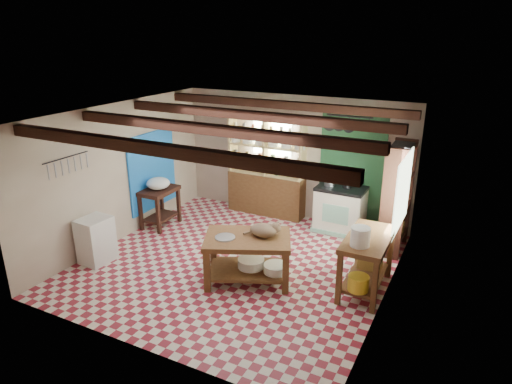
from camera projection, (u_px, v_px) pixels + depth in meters
The scene contains 30 objects.
floor at pixel (237, 264), 7.92m from camera, with size 5.00×5.00×0.02m, color maroon.
ceiling at pixel (234, 114), 7.04m from camera, with size 5.00×5.00×0.02m, color #48484D.
wall_back at pixel (294, 157), 9.58m from camera, with size 5.00×0.04×2.60m, color #B8A694.
wall_front at pixel (132, 257), 5.38m from camera, with size 5.00×0.04×2.60m, color #B8A694.
wall_left at pixel (120, 173), 8.55m from camera, with size 0.04×5.00×2.60m, color #B8A694.
wall_right at pixel (390, 221), 6.42m from camera, with size 0.04×5.00×2.60m, color #B8A694.
ceiling_beams at pixel (235, 122), 7.08m from camera, with size 5.00×3.80×0.15m, color #371B13.
blue_wall_patch at pixel (152, 171), 9.36m from camera, with size 0.04×1.40×1.60m, color blue.
green_wall_patch at pixel (352, 168), 9.04m from camera, with size 1.30×0.04×2.30m, color #1D4A2A.
window_back at pixel (272, 136), 9.64m from camera, with size 0.90×0.02×0.80m, color beige.
window_right at pixel (403, 192), 7.23m from camera, with size 0.02×1.30×1.20m, color beige.
utensil_rail at pixel (67, 165), 7.35m from camera, with size 0.06×0.90×0.28m, color black.
pot_rack at pixel (349, 125), 8.37m from camera, with size 0.86×0.12×0.36m, color black.
shelving_unit at pixel (266, 165), 9.72m from camera, with size 1.70×0.34×2.20m, color tan.
tall_rack at pixel (397, 198), 8.12m from camera, with size 0.40×0.86×2.00m, color #371B13.
work_table at pixel (248, 258), 7.30m from camera, with size 1.34×0.89×0.76m, color brown.
stove at pixel (340, 209), 9.07m from camera, with size 0.95×0.64×0.93m, color silver.
prep_table at pixel (160, 207), 9.33m from camera, with size 0.55×0.79×0.80m, color #371B13.
white_cabinet at pixel (96, 240), 7.88m from camera, with size 0.45×0.54×0.81m, color silver.
right_counter at pixel (366, 264), 6.99m from camera, with size 0.63×1.26×0.90m, color brown.
cat at pixel (264, 230), 7.17m from camera, with size 0.44×0.34×0.20m, color #7D6149.
steel_tray at pixel (225, 237), 7.13m from camera, with size 0.32×0.32×0.02m, color #A2A2AA.
basin_large at pixel (251, 263), 7.38m from camera, with size 0.43×0.43×0.15m, color silver.
basin_small at pixel (276, 268), 7.22m from camera, with size 0.39×0.39×0.14m, color silver.
kettle_left at pixel (330, 179), 8.98m from camera, with size 0.22×0.22×0.25m, color #A2A2AA.
kettle_right at pixel (347, 183), 8.84m from camera, with size 0.16×0.16×0.21m, color black.
enamel_bowl at pixel (158, 183), 9.15m from camera, with size 0.47×0.47×0.23m, color silver.
white_bucket at pixel (360, 237), 6.52m from camera, with size 0.28×0.28×0.28m, color silver.
wicker_basket at pixel (370, 260), 7.27m from camera, with size 0.35×0.28×0.25m, color #AA8B44.
yellow_tub at pixel (358, 283), 6.65m from camera, with size 0.31×0.31×0.23m, color gold.
Camera 1 is at (3.48, -6.12, 3.85)m, focal length 32.00 mm.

